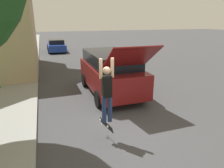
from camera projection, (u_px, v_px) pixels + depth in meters
ground_plane at (121, 126)px, 6.76m from camera, size 120.00×120.00×0.00m
sidewalk at (21, 84)px, 11.03m from camera, size 1.80×80.00×0.10m
suv_parked at (110, 71)px, 9.54m from camera, size 2.20×5.25×2.64m
car_down_street at (56, 46)px, 22.55m from camera, size 1.96×4.41×1.35m
skateboarder at (107, 91)px, 5.46m from camera, size 0.41×0.21×1.84m
skateboard at (106, 125)px, 5.87m from camera, size 0.23×0.78×0.25m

